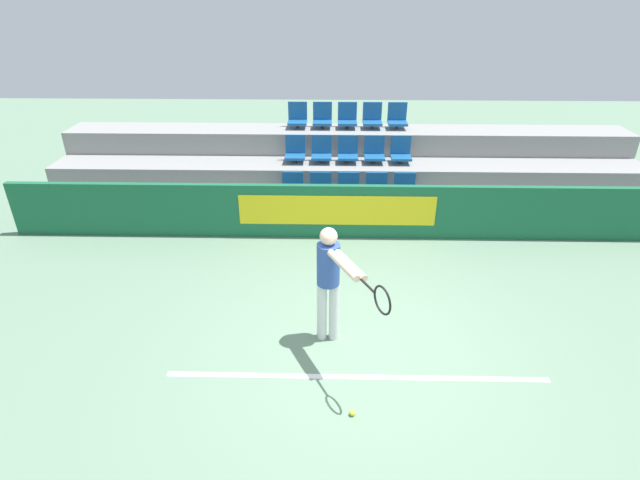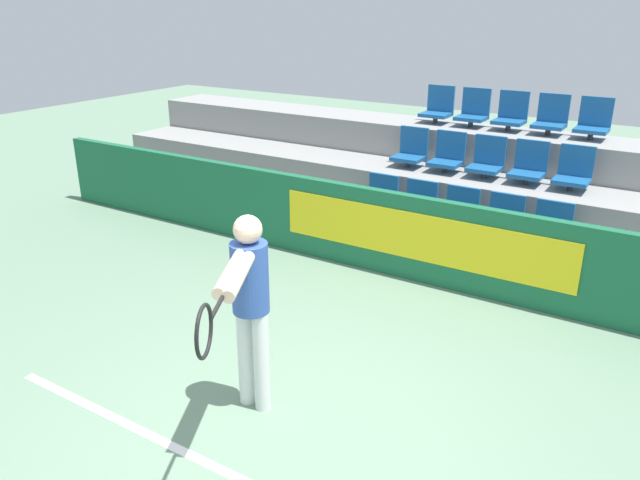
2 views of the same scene
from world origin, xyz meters
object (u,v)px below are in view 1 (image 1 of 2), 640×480
Objects in this scene: stadium_chair_3 at (377,190)px; stadium_chair_12 at (347,118)px; stadium_chair_1 at (321,189)px; stadium_chair_5 at (295,151)px; stadium_chair_0 at (293,189)px; stadium_chair_13 at (372,118)px; stadium_chair_10 at (297,117)px; stadium_chair_6 at (322,151)px; stadium_chair_4 at (405,190)px; tennis_ball at (352,413)px; stadium_chair_14 at (397,118)px; tennis_player at (331,277)px; stadium_chair_8 at (374,152)px; stadium_chair_9 at (401,152)px; stadium_chair_11 at (322,118)px; stadium_chair_2 at (349,190)px; stadium_chair_7 at (348,152)px.

stadium_chair_3 is 1.00× the size of stadium_chair_12.
stadium_chair_1 is 1.00× the size of stadium_chair_5.
stadium_chair_13 is (1.63, 1.82, 0.94)m from stadium_chair_0.
stadium_chair_1 is 1.00× the size of stadium_chair_13.
stadium_chair_1 is 1.00× the size of stadium_chair_12.
stadium_chair_10 is at bearing 90.00° from stadium_chair_0.
stadium_chair_6 reaches higher than stadium_chair_3.
stadium_chair_3 and stadium_chair_4 have the same top height.
stadium_chair_4 is at bearing 76.85° from tennis_ball.
stadium_chair_13 is (-0.54, 1.82, 0.94)m from stadium_chair_4.
stadium_chair_4 is at bearing -90.00° from stadium_chair_14.
stadium_chair_0 and stadium_chair_4 have the same top height.
tennis_ball is (0.25, -1.28, -0.99)m from tennis_player.
stadium_chair_8 reaches higher than stadium_chair_0.
stadium_chair_13 reaches higher than stadium_chair_9.
stadium_chair_0 reaches higher than tennis_ball.
stadium_chair_9 is 1.00× the size of stadium_chair_14.
stadium_chair_5 is 1.00× the size of stadium_chair_11.
tennis_player reaches higher than stadium_chair_0.
stadium_chair_2 is 2.12m from stadium_chair_13.
tennis_player reaches higher than stadium_chair_3.
tennis_ball is (-0.08, -6.81, -1.59)m from stadium_chair_12.
stadium_chair_1 is 3.73m from tennis_player.
stadium_chair_7 is at bearing 180.00° from stadium_chair_8.
tennis_ball is at bearing -99.71° from stadium_chair_14.
tennis_player is (-0.87, -3.71, 0.33)m from stadium_chair_3.
stadium_chair_1 is 1.00× the size of stadium_chair_4.
stadium_chair_6 is at bearing -140.00° from stadium_chair_13.
stadium_chair_6 is 1.00× the size of stadium_chair_10.
stadium_chair_11 reaches higher than stadium_chair_4.
stadium_chair_9 is at bearing 46.27° from tennis_player.
stadium_chair_4 is at bearing -40.00° from stadium_chair_7.
stadium_chair_6 is (0.54, 0.00, 0.00)m from stadium_chair_5.
stadium_chair_14 is at bearing 90.00° from stadium_chair_4.
stadium_chair_14 reaches higher than stadium_chair_3.
stadium_chair_3 is at bearing -90.00° from stadium_chair_8.
stadium_chair_6 is 1.49m from stadium_chair_13.
stadium_chair_14 reaches higher than stadium_chair_5.
stadium_chair_10 is 8.09× the size of tennis_ball.
stadium_chair_10 is 0.32× the size of tennis_player.
stadium_chair_8 is at bearing -120.79° from stadium_chair_14.
stadium_chair_7 is at bearing 90.00° from stadium_chair_2.
stadium_chair_14 reaches higher than stadium_chair_4.
stadium_chair_10 reaches higher than stadium_chair_0.
stadium_chair_9 is 1.00× the size of stadium_chair_13.
tennis_ball is (0.46, -5.90, -1.12)m from stadium_chair_6.
stadium_chair_2 is 1.16m from stadium_chair_8.
stadium_chair_6 is 1.00× the size of stadium_chair_8.
stadium_chair_5 is at bearing 180.00° from stadium_chair_8.
stadium_chair_11 is at bearing 180.00° from stadium_chair_13.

